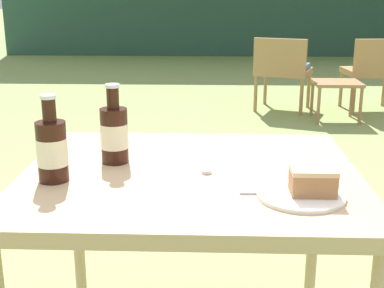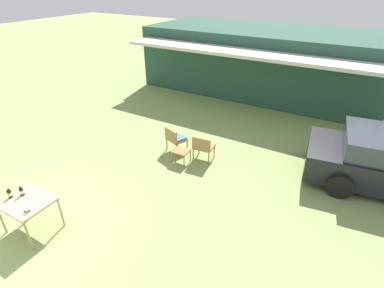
{
  "view_description": "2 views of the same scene",
  "coord_description": "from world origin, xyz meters",
  "px_view_note": "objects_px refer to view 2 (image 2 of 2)",
  "views": [
    {
      "loc": [
        0.05,
        -1.41,
        1.24
      ],
      "look_at": [
        0.0,
        0.1,
        0.79
      ],
      "focal_mm": 50.0,
      "sensor_mm": 36.0,
      "label": 1
    },
    {
      "loc": [
        5.05,
        -2.27,
        4.56
      ],
      "look_at": [
        1.79,
        3.32,
        0.9
      ],
      "focal_mm": 28.0,
      "sensor_mm": 36.0,
      "label": 2
    }
  ],
  "objects_px": {
    "patio_table": "(27,204)",
    "cola_bottle_near": "(22,191)",
    "wicker_chair_plain": "(203,146)",
    "garden_side_table": "(181,152)",
    "cake_on_plate": "(27,211)",
    "wicker_chair_cushioned": "(175,138)",
    "cola_bottle_far": "(10,194)"
  },
  "relations": [
    {
      "from": "wicker_chair_plain",
      "to": "cola_bottle_near",
      "type": "distance_m",
      "value": 4.45
    },
    {
      "from": "cola_bottle_far",
      "to": "patio_table",
      "type": "bearing_deg",
      "value": 13.63
    },
    {
      "from": "wicker_chair_plain",
      "to": "garden_side_table",
      "type": "xyz_separation_m",
      "value": [
        -0.46,
        -0.4,
        -0.12
      ]
    },
    {
      "from": "garden_side_table",
      "to": "cola_bottle_far",
      "type": "distance_m",
      "value": 4.11
    },
    {
      "from": "cola_bottle_near",
      "to": "cola_bottle_far",
      "type": "bearing_deg",
      "value": -129.99
    },
    {
      "from": "wicker_chair_cushioned",
      "to": "cola_bottle_far",
      "type": "xyz_separation_m",
      "value": [
        -1.15,
        -4.17,
        0.38
      ]
    },
    {
      "from": "wicker_chair_cushioned",
      "to": "cola_bottle_far",
      "type": "distance_m",
      "value": 4.34
    },
    {
      "from": "wicker_chair_plain",
      "to": "cola_bottle_near",
      "type": "xyz_separation_m",
      "value": [
        -1.93,
        -3.98,
        0.38
      ]
    },
    {
      "from": "wicker_chair_plain",
      "to": "garden_side_table",
      "type": "height_order",
      "value": "wicker_chair_plain"
    },
    {
      "from": "cake_on_plate",
      "to": "wicker_chair_plain",
      "type": "bearing_deg",
      "value": 71.53
    },
    {
      "from": "cake_on_plate",
      "to": "cola_bottle_far",
      "type": "distance_m",
      "value": 0.66
    },
    {
      "from": "wicker_chair_plain",
      "to": "cake_on_plate",
      "type": "bearing_deg",
      "value": 66.4
    },
    {
      "from": "wicker_chair_plain",
      "to": "garden_side_table",
      "type": "distance_m",
      "value": 0.62
    },
    {
      "from": "wicker_chair_cushioned",
      "to": "cola_bottle_near",
      "type": "relative_size",
      "value": 3.25
    },
    {
      "from": "cola_bottle_far",
      "to": "cake_on_plate",
      "type": "bearing_deg",
      "value": -8.25
    },
    {
      "from": "wicker_chair_plain",
      "to": "cola_bottle_far",
      "type": "height_order",
      "value": "cola_bottle_far"
    },
    {
      "from": "patio_table",
      "to": "cola_bottle_far",
      "type": "bearing_deg",
      "value": -166.37
    },
    {
      "from": "wicker_chair_cushioned",
      "to": "patio_table",
      "type": "distance_m",
      "value": 4.16
    },
    {
      "from": "wicker_chair_cushioned",
      "to": "wicker_chair_plain",
      "type": "distance_m",
      "value": 0.92
    },
    {
      "from": "patio_table",
      "to": "cake_on_plate",
      "type": "distance_m",
      "value": 0.36
    },
    {
      "from": "wicker_chair_cushioned",
      "to": "wicker_chair_plain",
      "type": "relative_size",
      "value": 1.0
    },
    {
      "from": "garden_side_table",
      "to": "wicker_chair_plain",
      "type": "bearing_deg",
      "value": 41.25
    },
    {
      "from": "garden_side_table",
      "to": "cake_on_plate",
      "type": "height_order",
      "value": "cake_on_plate"
    },
    {
      "from": "cake_on_plate",
      "to": "wicker_chair_cushioned",
      "type": "bearing_deg",
      "value": 83.41
    },
    {
      "from": "cola_bottle_far",
      "to": "cola_bottle_near",
      "type": "bearing_deg",
      "value": 50.01
    },
    {
      "from": "patio_table",
      "to": "cola_bottle_far",
      "type": "distance_m",
      "value": 0.4
    },
    {
      "from": "patio_table",
      "to": "cola_bottle_near",
      "type": "xyz_separation_m",
      "value": [
        -0.23,
        0.07,
        0.16
      ]
    },
    {
      "from": "wicker_chair_plain",
      "to": "garden_side_table",
      "type": "bearing_deg",
      "value": 36.12
    },
    {
      "from": "wicker_chair_plain",
      "to": "cola_bottle_near",
      "type": "relative_size",
      "value": 3.25
    },
    {
      "from": "cake_on_plate",
      "to": "cola_bottle_near",
      "type": "distance_m",
      "value": 0.58
    },
    {
      "from": "wicker_chair_plain",
      "to": "cake_on_plate",
      "type": "relative_size",
      "value": 3.47
    },
    {
      "from": "cake_on_plate",
      "to": "cola_bottle_far",
      "type": "relative_size",
      "value": 0.94
    }
  ]
}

